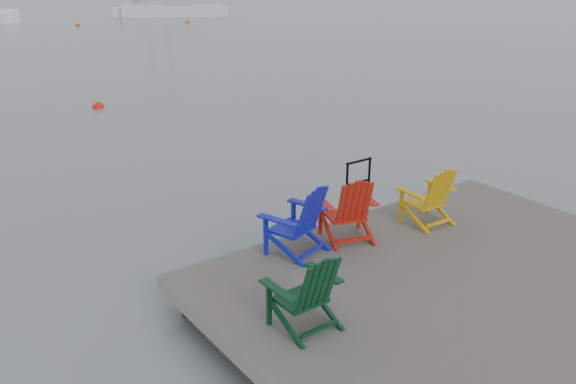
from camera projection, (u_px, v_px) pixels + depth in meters
ground at (473, 323)px, 7.45m from camera, size 400.00×400.00×0.00m
dock at (477, 298)px, 7.33m from camera, size 6.00×5.00×1.40m
handrail at (358, 183)px, 9.07m from camera, size 0.48×0.04×0.90m
chair_green at (307, 290)px, 6.31m from camera, size 0.73×0.67×0.90m
chair_blue at (299, 219)px, 7.94m from camera, size 0.92×0.87×0.97m
chair_red at (349, 208)px, 8.33m from camera, size 0.90×0.85×0.95m
chair_yellow at (431, 195)px, 8.85m from camera, size 0.74×0.69×0.90m
sailboat_mid at (147, 6)px, 51.56m from camera, size 7.38×9.97×13.66m
sailboat_far at (173, 11)px, 46.54m from camera, size 7.47×5.20×10.40m
buoy_a at (98, 108)px, 18.14m from camera, size 0.35×0.35×0.35m
buoy_c at (187, 22)px, 42.27m from camera, size 0.35×0.35×0.35m
buoy_d at (78, 26)px, 39.95m from camera, size 0.32×0.32×0.32m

